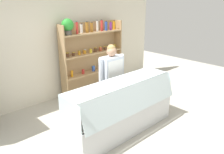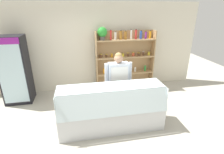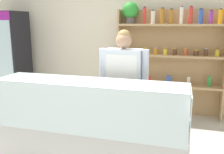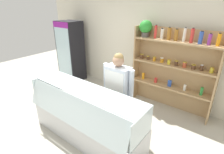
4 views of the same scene
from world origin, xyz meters
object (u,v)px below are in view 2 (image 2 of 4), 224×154
object	(u,v)px
shelving_unit	(122,55)
shop_clerk	(118,79)
deli_display_case	(111,115)
drinks_fridge	(15,70)

from	to	relation	value
shelving_unit	shop_clerk	size ratio (longest dim) A/B	1.28
shelving_unit	deli_display_case	xyz separation A→B (m)	(-0.72, -1.96, -0.84)
drinks_fridge	shelving_unit	world-z (taller)	shelving_unit
drinks_fridge	shop_clerk	distance (m)	2.87
deli_display_case	shop_clerk	size ratio (longest dim) A/B	1.44
drinks_fridge	shelving_unit	distance (m)	3.10
shelving_unit	deli_display_case	distance (m)	2.25
deli_display_case	shop_clerk	xyz separation A→B (m)	(0.29, 0.59, 0.62)
shelving_unit	shop_clerk	world-z (taller)	shelving_unit
shop_clerk	shelving_unit	bearing A→B (deg)	72.32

